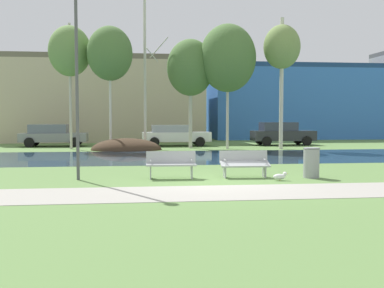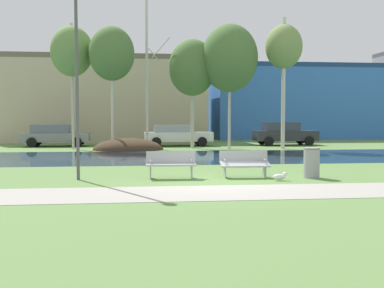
% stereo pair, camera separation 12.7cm
% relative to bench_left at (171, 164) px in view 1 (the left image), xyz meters
% --- Properties ---
extents(ground_plane, '(120.00, 120.00, 0.00)m').
position_rel_bench_left_xyz_m(ground_plane, '(1.20, 8.92, -0.47)').
color(ground_plane, '#5B7F42').
extents(paved_path_strip, '(60.00, 2.39, 0.01)m').
position_rel_bench_left_xyz_m(paved_path_strip, '(1.20, -2.88, -0.47)').
color(paved_path_strip, '#9E998E').
rests_on(paved_path_strip, ground).
extents(river_band, '(80.00, 7.76, 0.01)m').
position_rel_bench_left_xyz_m(river_band, '(1.20, 7.82, -0.47)').
color(river_band, '#284256').
rests_on(river_band, ground).
extents(soil_mound, '(4.20, 2.79, 1.40)m').
position_rel_bench_left_xyz_m(soil_mound, '(-1.75, 12.85, -0.47)').
color(soil_mound, '#423021').
rests_on(soil_mound, ground).
extents(bench_left, '(1.62, 0.62, 0.87)m').
position_rel_bench_left_xyz_m(bench_left, '(0.00, 0.00, 0.00)').
color(bench_left, '#9EA0A3').
rests_on(bench_left, ground).
extents(bench_right, '(1.62, 0.62, 0.87)m').
position_rel_bench_left_xyz_m(bench_right, '(2.40, 0.00, 0.00)').
color(bench_right, '#9EA0A3').
rests_on(bench_right, ground).
extents(trash_bin, '(0.54, 0.54, 0.98)m').
position_rel_bench_left_xyz_m(trash_bin, '(4.54, -0.35, 0.04)').
color(trash_bin, gray).
rests_on(trash_bin, ground).
extents(seagull, '(0.48, 0.18, 0.27)m').
position_rel_bench_left_xyz_m(seagull, '(3.33, -0.88, -0.34)').
color(seagull, white).
rests_on(seagull, ground).
extents(streetlamp, '(0.32, 0.32, 6.22)m').
position_rel_bench_left_xyz_m(streetlamp, '(-2.92, 0.01, 3.59)').
color(streetlamp, '#4C4C51').
rests_on(streetlamp, ground).
extents(birch_far_left, '(2.55, 2.55, 7.64)m').
position_rel_bench_left_xyz_m(birch_far_left, '(-5.14, 14.09, 5.47)').
color(birch_far_left, '#BCB7A8').
rests_on(birch_far_left, ground).
extents(birch_left, '(2.67, 2.67, 7.32)m').
position_rel_bench_left_xyz_m(birch_left, '(-2.67, 13.01, 5.22)').
color(birch_left, beige).
rests_on(birch_left, ground).
extents(birch_center_left, '(1.53, 2.24, 9.28)m').
position_rel_bench_left_xyz_m(birch_center_left, '(-0.57, 13.90, 4.23)').
color(birch_center_left, beige).
rests_on(birch_center_left, ground).
extents(birch_center, '(2.94, 2.94, 6.81)m').
position_rel_bench_left_xyz_m(birch_center, '(2.23, 14.02, 4.56)').
color(birch_center, '#BCB7A8').
rests_on(birch_center, ground).
extents(birch_center_right, '(3.47, 3.47, 7.66)m').
position_rel_bench_left_xyz_m(birch_center_right, '(4.46, 13.30, 5.10)').
color(birch_center_right, beige).
rests_on(birch_center_right, ground).
extents(birch_right, '(2.23, 2.23, 7.99)m').
position_rel_bench_left_xyz_m(birch_right, '(7.69, 12.70, 5.68)').
color(birch_right, beige).
rests_on(birch_right, ground).
extents(parked_van_nearest_grey, '(4.36, 1.97, 1.47)m').
position_rel_bench_left_xyz_m(parked_van_nearest_grey, '(-6.72, 16.73, 0.30)').
color(parked_van_nearest_grey, slate).
rests_on(parked_van_nearest_grey, ground).
extents(parked_sedan_second_white, '(4.61, 2.04, 1.42)m').
position_rel_bench_left_xyz_m(parked_sedan_second_white, '(1.42, 16.29, 0.29)').
color(parked_sedan_second_white, silver).
rests_on(parked_sedan_second_white, ground).
extents(parked_hatch_third_dark, '(4.32, 1.98, 1.60)m').
position_rel_bench_left_xyz_m(parked_hatch_third_dark, '(8.91, 16.38, 0.36)').
color(parked_hatch_third_dark, '#282B30').
rests_on(parked_hatch_third_dark, ground).
extents(building_beige_block, '(16.50, 9.90, 6.74)m').
position_rel_bench_left_xyz_m(building_beige_block, '(-4.07, 25.26, 2.90)').
color(building_beige_block, '#BCAD8E').
rests_on(building_beige_block, ground).
extents(building_blue_store, '(14.95, 6.86, 6.60)m').
position_rel_bench_left_xyz_m(building_blue_store, '(13.02, 26.41, 2.83)').
color(building_blue_store, '#3870C6').
rests_on(building_blue_store, ground).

